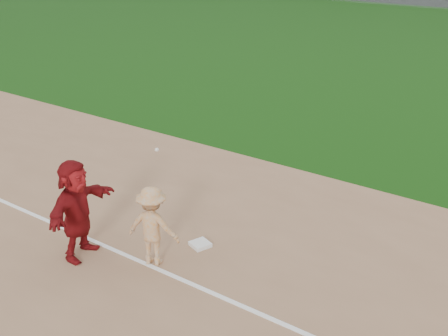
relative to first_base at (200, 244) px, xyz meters
The scene contains 5 objects.
ground 0.42m from the first_base, 123.73° to the right, with size 160.00×160.00×0.00m, color #123E0C.
foul_line 1.17m from the first_base, 101.39° to the right, with size 60.00×0.10×0.01m, color white.
first_base is the anchor object (origin of this frame).
base_runner 2.57m from the first_base, 136.39° to the right, with size 1.88×0.60×2.03m, color maroon.
first_base_play 1.30m from the first_base, 109.48° to the right, with size 1.17×0.88×2.29m.
Camera 1 is at (6.41, -7.42, 6.04)m, focal length 45.00 mm.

